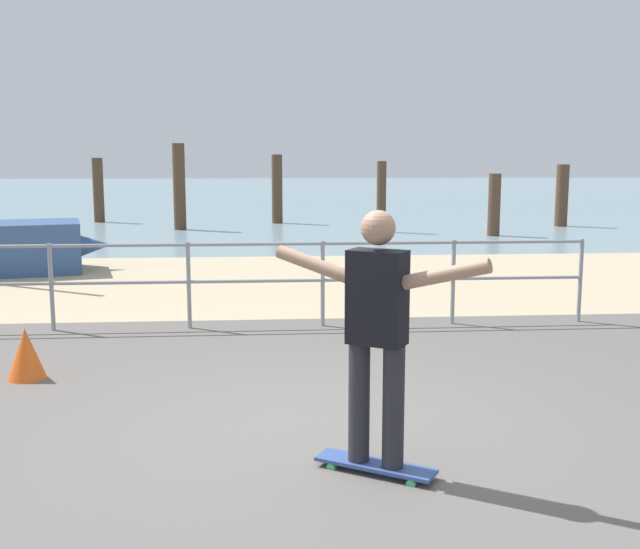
% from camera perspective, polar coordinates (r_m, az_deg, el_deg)
% --- Properties ---
extents(ground_plane, '(24.00, 10.00, 0.04)m').
position_cam_1_polar(ground_plane, '(4.96, 0.91, -15.87)').
color(ground_plane, '#605B56').
rests_on(ground_plane, ground).
extents(beach_strip, '(24.00, 6.00, 0.04)m').
position_cam_1_polar(beach_strip, '(12.66, -2.41, -0.53)').
color(beach_strip, tan).
rests_on(beach_strip, ground).
extents(sea_surface, '(72.00, 50.00, 0.04)m').
position_cam_1_polar(sea_surface, '(40.54, -3.78, 5.98)').
color(sea_surface, '#75939E').
rests_on(sea_surface, ground).
extents(railing_fence, '(9.60, 0.05, 1.05)m').
position_cam_1_polar(railing_fence, '(9.23, -9.70, 0.18)').
color(railing_fence, gray).
rests_on(railing_fence, ground).
extents(skateboard, '(0.79, 0.59, 0.08)m').
position_cam_1_polar(skateboard, '(5.19, 4.11, -13.91)').
color(skateboard, '#334C8C').
rests_on(skateboard, ground).
extents(skateboarder, '(1.28, 0.84, 1.65)m').
position_cam_1_polar(skateboarder, '(4.90, 4.24, -3.61)').
color(skateboarder, '#26262B').
rests_on(skateboarder, skateboard).
extents(groyne_post_0, '(0.32, 0.32, 1.95)m').
position_cam_1_polar(groyne_post_0, '(24.37, -16.07, 5.99)').
color(groyne_post_0, '#513826').
rests_on(groyne_post_0, ground).
extents(groyne_post_1, '(0.33, 0.33, 2.36)m').
position_cam_1_polar(groyne_post_1, '(21.42, -10.37, 6.38)').
color(groyne_post_1, '#513826').
rests_on(groyne_post_1, ground).
extents(groyne_post_2, '(0.32, 0.32, 2.05)m').
position_cam_1_polar(groyne_post_2, '(23.09, -3.19, 6.31)').
color(groyne_post_2, '#513826').
rests_on(groyne_post_2, ground).
extents(groyne_post_3, '(0.25, 0.25, 1.88)m').
position_cam_1_polar(groyne_post_3, '(20.51, 4.56, 5.73)').
color(groyne_post_3, '#513826').
rests_on(groyne_post_3, ground).
extents(groyne_post_4, '(0.31, 0.31, 1.58)m').
position_cam_1_polar(groyne_post_4, '(19.99, 12.76, 5.02)').
color(groyne_post_4, '#513826').
rests_on(groyne_post_4, ground).
extents(groyne_post_5, '(0.35, 0.35, 1.78)m').
position_cam_1_polar(groyne_post_5, '(23.13, 17.45, 5.57)').
color(groyne_post_5, '#513826').
rests_on(groyne_post_5, ground).
extents(traffic_cone, '(0.36, 0.36, 0.50)m').
position_cam_1_polar(traffic_cone, '(7.63, -20.90, -5.55)').
color(traffic_cone, '#E55919').
rests_on(traffic_cone, ground).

